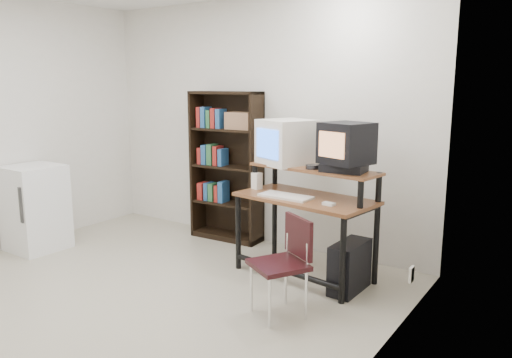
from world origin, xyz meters
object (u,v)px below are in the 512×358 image
Objects in this scene: pc_tower at (350,267)px; crt_tv at (346,143)px; school_chair at (286,257)px; computer_desk at (306,201)px; mini_fridge at (35,208)px; crt_monitor at (287,142)px; bookshelf at (227,164)px.

crt_tv is at bearing 132.78° from pc_tower.
pc_tower is 0.60× the size of school_chair.
crt_tv is 0.61× the size of school_chair.
school_chair is at bearing -106.71° from pc_tower.
school_chair is (-0.22, -0.67, 0.24)m from pc_tower.
computer_desk is 2.86m from mini_fridge.
crt_monitor is 1.27m from pc_tower.
mini_fridge is (-2.94, -0.16, -0.01)m from school_chair.
bookshelf is at bearing -178.08° from crt_tv.
mini_fridge is at bearing -153.05° from computer_desk.
computer_desk reaches higher than pc_tower.
pc_tower is at bearing -21.86° from bookshelf.
pc_tower is (0.78, -0.27, -0.97)m from crt_monitor.
crt_monitor is 0.35× the size of bookshelf.
computer_desk is 0.63m from crt_tv.
crt_monitor is at bearing 159.29° from computer_desk.
crt_monitor reaches higher than pc_tower.
crt_monitor is 1.25× the size of crt_tv.
school_chair is at bearing -36.85° from crt_monitor.
mini_fridge is at bearing -147.13° from school_chair.
computer_desk is 1.73× the size of school_chair.
pc_tower is at bearing 101.38° from school_chair.
crt_tv is at bearing 12.87° from crt_monitor.
pc_tower is at bearing -3.79° from computer_desk.
crt_monitor reaches higher than school_chair.
crt_monitor is at bearing 150.46° from school_chair.
pc_tower is 0.51× the size of mini_fridge.
mini_fridge reaches higher than school_chair.
computer_desk is at bearing 20.03° from mini_fridge.
computer_desk is 0.60m from crt_monitor.
bookshelf is at bearing -176.64° from crt_monitor.
mini_fridge is at bearing -144.64° from crt_tv.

